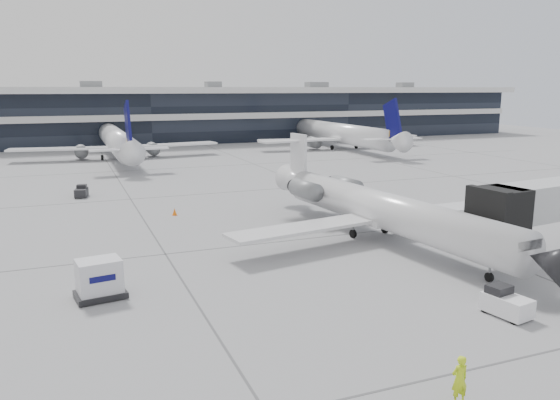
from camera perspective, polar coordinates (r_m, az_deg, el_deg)
name	(u,v)px	position (r m, az deg, el deg)	size (l,w,h in m)	color
ground	(301,239)	(40.58, 2.19, -4.13)	(220.00, 220.00, 0.00)	gray
terminal	(144,117)	(118.93, -14.07, 8.38)	(170.00, 22.00, 10.00)	black
bg_jet_center	(118,158)	(91.72, -16.59, 4.24)	(32.00, 40.00, 9.60)	white
bg_jet_right	(339,148)	(103.13, 6.20, 5.42)	(32.00, 40.00, 9.60)	white
regional_jet	(379,208)	(40.75, 10.34, -0.82)	(24.01, 29.98, 6.92)	silver
ramp_worker	(459,380)	(21.24, 18.24, -17.39)	(0.66, 0.44, 1.82)	#C4E918
baggage_tug	(506,303)	(29.48, 22.52, -9.90)	(1.71, 2.44, 1.43)	white
cargo_uld	(99,279)	(30.81, -18.34, -7.86)	(2.79, 2.23, 2.08)	black
traffic_cone	(175,212)	(48.99, -10.96, -1.23)	(0.43, 0.43, 0.63)	orange
far_tug	(81,192)	(59.78, -20.03, 0.83)	(1.49, 2.10, 1.22)	black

